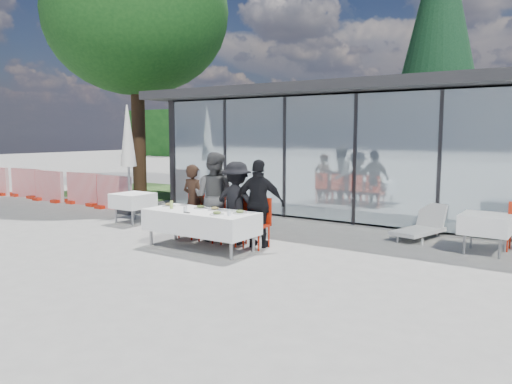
# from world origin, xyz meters

# --- Properties ---
(ground) EXTENTS (90.00, 90.00, 0.00)m
(ground) POSITION_xyz_m (0.00, 0.00, 0.00)
(ground) COLOR gray
(ground) RESTS_ON ground
(pavilion) EXTENTS (14.80, 8.80, 3.44)m
(pavilion) POSITION_xyz_m (2.00, 8.16, 2.15)
(pavilion) COLOR gray
(pavilion) RESTS_ON ground
(treeline) EXTENTS (62.50, 2.00, 4.40)m
(treeline) POSITION_xyz_m (-2.00, 28.00, 2.20)
(treeline) COLOR #113713
(treeline) RESTS_ON ground
(dining_table) EXTENTS (2.26, 0.96, 0.75)m
(dining_table) POSITION_xyz_m (-0.49, 0.17, 0.54)
(dining_table) COLOR white
(dining_table) RESTS_ON ground
(diner_a) EXTENTS (0.60, 0.60, 1.57)m
(diner_a) POSITION_xyz_m (-1.34, 0.93, 0.79)
(diner_a) COLOR black
(diner_a) RESTS_ON ground
(diner_chair_a) EXTENTS (0.44, 0.44, 0.97)m
(diner_chair_a) POSITION_xyz_m (-1.34, 0.92, 0.54)
(diner_chair_a) COLOR #B6200C
(diner_chair_a) RESTS_ON ground
(diner_b) EXTENTS (1.09, 1.09, 1.84)m
(diner_b) POSITION_xyz_m (-0.77, 0.93, 0.92)
(diner_b) COLOR #4B4B4B
(diner_b) RESTS_ON ground
(diner_chair_b) EXTENTS (0.44, 0.44, 0.97)m
(diner_chair_b) POSITION_xyz_m (-0.77, 0.92, 0.54)
(diner_chair_b) COLOR #B6200C
(diner_chair_b) RESTS_ON ground
(diner_c) EXTENTS (1.23, 1.23, 1.67)m
(diner_c) POSITION_xyz_m (-0.19, 0.93, 0.83)
(diner_c) COLOR black
(diner_c) RESTS_ON ground
(diner_chair_c) EXTENTS (0.44, 0.44, 0.97)m
(diner_chair_c) POSITION_xyz_m (-0.19, 0.92, 0.54)
(diner_chair_c) COLOR #B6200C
(diner_chair_c) RESTS_ON ground
(diner_d) EXTENTS (1.26, 1.26, 1.73)m
(diner_d) POSITION_xyz_m (0.36, 0.93, 0.86)
(diner_d) COLOR black
(diner_d) RESTS_ON ground
(diner_chair_d) EXTENTS (0.44, 0.44, 0.97)m
(diner_chair_d) POSITION_xyz_m (0.36, 0.92, 0.54)
(diner_chair_d) COLOR #B6200C
(diner_chair_d) RESTS_ON ground
(plate_a) EXTENTS (0.28, 0.28, 0.07)m
(plate_a) POSITION_xyz_m (-1.41, 0.26, 0.77)
(plate_a) COLOR silver
(plate_a) RESTS_ON dining_table
(plate_b) EXTENTS (0.28, 0.28, 0.07)m
(plate_b) POSITION_xyz_m (-0.68, 0.39, 0.77)
(plate_b) COLOR silver
(plate_b) RESTS_ON dining_table
(plate_c) EXTENTS (0.28, 0.28, 0.07)m
(plate_c) POSITION_xyz_m (-0.30, 0.37, 0.77)
(plate_c) COLOR silver
(plate_c) RESTS_ON dining_table
(plate_d) EXTENTS (0.28, 0.28, 0.07)m
(plate_d) POSITION_xyz_m (0.34, 0.32, 0.77)
(plate_d) COLOR silver
(plate_d) RESTS_ON dining_table
(plate_extra) EXTENTS (0.28, 0.28, 0.07)m
(plate_extra) POSITION_xyz_m (0.07, -0.02, 0.77)
(plate_extra) COLOR silver
(plate_extra) RESTS_ON dining_table
(juice_bottle) EXTENTS (0.06, 0.06, 0.16)m
(juice_bottle) POSITION_xyz_m (-1.13, 0.04, 0.83)
(juice_bottle) COLOR #9FC251
(juice_bottle) RESTS_ON dining_table
(drinking_glasses) EXTENTS (1.03, 0.19, 0.10)m
(drinking_glasses) POSITION_xyz_m (-0.17, -0.03, 0.80)
(drinking_glasses) COLOR silver
(drinking_glasses) RESTS_ON dining_table
(folded_eyeglasses) EXTENTS (0.14, 0.03, 0.01)m
(folded_eyeglasses) POSITION_xyz_m (-0.54, -0.17, 0.76)
(folded_eyeglasses) COLOR black
(folded_eyeglasses) RESTS_ON dining_table
(spare_table_left) EXTENTS (0.86, 0.86, 0.74)m
(spare_table_left) POSITION_xyz_m (-3.74, 1.38, 0.55)
(spare_table_left) COLOR white
(spare_table_left) RESTS_ON ground
(spare_table_right) EXTENTS (0.86, 0.86, 0.74)m
(spare_table_right) POSITION_xyz_m (4.14, 2.86, 0.55)
(spare_table_right) COLOR white
(spare_table_right) RESTS_ON ground
(market_umbrella) EXTENTS (0.50, 0.50, 3.00)m
(market_umbrella) POSITION_xyz_m (-4.90, 2.30, 1.97)
(market_umbrella) COLOR black
(market_umbrella) RESTS_ON ground
(construction_barriers) EXTENTS (9.40, 0.60, 1.00)m
(construction_barriers) POSITION_xyz_m (-9.82, 2.60, 0.44)
(construction_barriers) COLOR red
(construction_barriers) RESTS_ON ground
(lounger) EXTENTS (0.91, 1.44, 0.72)m
(lounger) POSITION_xyz_m (2.78, 3.56, 0.26)
(lounger) COLOR silver
(lounger) RESTS_ON ground
(deciduous_tree) EXTENTS (7.04, 6.40, 9.38)m
(deciduous_tree) POSITION_xyz_m (-8.50, 6.00, 6.48)
(deciduous_tree) COLOR #382316
(deciduous_tree) RESTS_ON ground
(conifer_tree) EXTENTS (4.00, 4.00, 10.50)m
(conifer_tree) POSITION_xyz_m (0.50, 13.00, 5.99)
(conifer_tree) COLOR #382316
(conifer_tree) RESTS_ON ground
(grass_patch) EXTENTS (5.00, 5.00, 0.02)m
(grass_patch) POSITION_xyz_m (-8.50, 6.00, 0.01)
(grass_patch) COLOR #385926
(grass_patch) RESTS_ON ground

